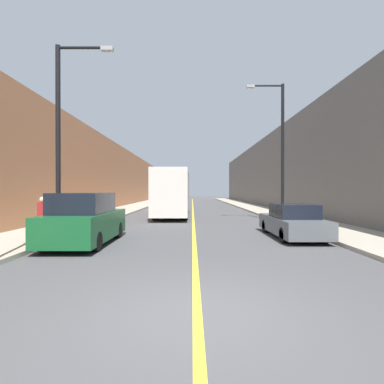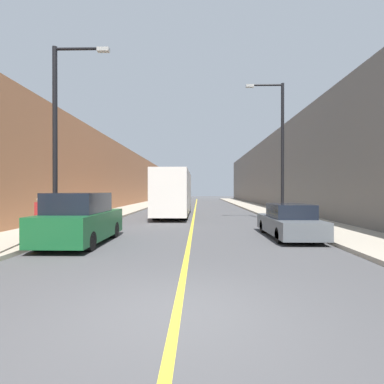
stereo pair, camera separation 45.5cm
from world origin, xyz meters
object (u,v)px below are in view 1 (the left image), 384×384
Objects in this scene: parked_suv_left at (86,220)px; car_right_near at (293,222)px; street_lamp_left at (63,129)px; pedestrian at (43,216)px; bus at (174,192)px; street_lamp_right at (280,144)px.

car_right_near is at bearing 11.12° from parked_suv_left.
pedestrian is (-0.90, 0.09, -3.65)m from street_lamp_left.
bus is at bearing 71.45° from street_lamp_left.
street_lamp_right is (1.18, 5.90, 4.34)m from car_right_near.
bus is 12.53m from pedestrian.
car_right_near is 2.88× the size of pedestrian.
bus is 1.35× the size of street_lamp_left.
street_lamp_left reaches higher than parked_suv_left.
street_lamp_right reaches higher than car_right_near.
street_lamp_left is (-9.83, -0.66, 3.98)m from car_right_near.
street_lamp_left is at bearing -5.80° from pedestrian.
car_right_near is at bearing -101.32° from street_lamp_right.
pedestrian reaches higher than car_right_near.
bus is at bearing 78.35° from parked_suv_left.
parked_suv_left is at bearing -38.20° from street_lamp_left.
street_lamp_left is at bearing -149.23° from street_lamp_right.
parked_suv_left is at bearing -142.06° from street_lamp_right.
pedestrian is at bearing -176.97° from car_right_near.
bus is 9.27m from street_lamp_right.
pedestrian is at bearing -151.51° from street_lamp_right.
parked_suv_left is 1.00× the size of car_right_near.
bus is 12.57m from street_lamp_left.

